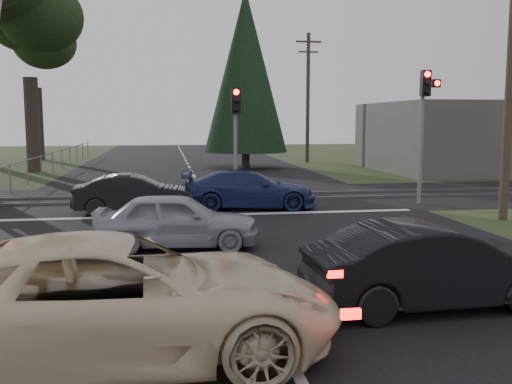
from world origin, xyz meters
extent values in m
plane|color=#2F3D1C|center=(0.00, 0.00, 0.00)|extent=(120.00, 120.00, 0.00)
cube|color=black|center=(0.00, 10.00, 0.01)|extent=(14.00, 100.00, 0.01)
cube|color=black|center=(0.00, 12.00, 0.01)|extent=(120.00, 8.00, 0.01)
cube|color=silver|center=(0.00, 8.20, 0.01)|extent=(13.00, 0.35, 0.00)
cube|color=#59544C|center=(0.00, 11.20, 0.05)|extent=(120.00, 0.12, 0.10)
cube|color=#59544C|center=(0.00, 12.80, 0.05)|extent=(120.00, 0.12, 0.10)
cylinder|color=slate|center=(7.50, 9.60, 1.90)|extent=(0.14, 0.14, 3.80)
cube|color=black|center=(7.50, 9.42, 4.25)|extent=(0.32, 0.24, 0.90)
sphere|color=#FF0C07|center=(7.50, 9.29, 4.55)|extent=(0.20, 0.20, 0.20)
sphere|color=black|center=(7.50, 9.29, 4.25)|extent=(0.18, 0.18, 0.18)
sphere|color=black|center=(7.50, 9.29, 3.95)|extent=(0.18, 0.18, 0.18)
cube|color=black|center=(7.88, 9.42, 4.25)|extent=(0.28, 0.22, 0.28)
sphere|color=#FF0C07|center=(7.88, 9.30, 4.25)|extent=(0.18, 0.18, 0.18)
cylinder|color=slate|center=(1.00, 10.80, 1.60)|extent=(0.14, 0.14, 3.20)
cube|color=black|center=(1.00, 10.62, 3.65)|extent=(0.32, 0.24, 0.90)
sphere|color=#FF0C07|center=(1.00, 10.49, 3.95)|extent=(0.20, 0.20, 0.20)
sphere|color=black|center=(1.00, 10.49, 3.65)|extent=(0.18, 0.18, 0.18)
sphere|color=black|center=(1.00, 10.49, 3.35)|extent=(0.18, 0.18, 0.18)
cylinder|color=#4C3D2D|center=(8.50, 6.00, 4.50)|extent=(0.26, 0.26, 9.00)
cylinder|color=#4C3D2D|center=(8.50, 30.00, 4.50)|extent=(0.26, 0.26, 9.00)
cube|color=#4C3D2D|center=(8.50, 30.00, 8.40)|extent=(1.80, 0.12, 0.12)
cube|color=#4C3D2D|center=(8.50, 30.00, 7.70)|extent=(1.40, 0.10, 0.10)
cylinder|color=#4C3D2D|center=(8.50, 55.00, 4.50)|extent=(0.26, 0.26, 9.00)
cube|color=#4C3D2D|center=(8.50, 55.00, 8.40)|extent=(1.80, 0.12, 0.12)
cube|color=#4C3D2D|center=(8.50, 55.00, 7.70)|extent=(1.40, 0.10, 0.10)
cylinder|color=#473D33|center=(-9.00, 25.00, 2.70)|extent=(0.80, 0.80, 5.40)
ellipsoid|color=black|center=(-9.00, 25.00, 9.60)|extent=(6.00, 6.00, 7.20)
cylinder|color=#473D33|center=(-11.00, 36.00, 2.70)|extent=(0.80, 0.80, 5.40)
ellipsoid|color=black|center=(-11.00, 36.00, 9.60)|extent=(6.00, 6.00, 7.20)
cylinder|color=#473D33|center=(3.50, 26.00, 1.00)|extent=(0.50, 0.50, 2.00)
cone|color=black|center=(3.50, 26.00, 6.00)|extent=(5.20, 5.20, 10.00)
cube|color=#59514C|center=(18.00, 22.00, 2.00)|extent=(14.00, 10.00, 4.00)
imported|color=beige|center=(-2.14, -2.51, 0.78)|extent=(5.71, 2.79, 1.56)
imported|color=black|center=(2.69, -1.25, 0.68)|extent=(4.17, 1.66, 1.35)
imported|color=#9B9DA2|center=(-1.25, 3.71, 0.65)|extent=(3.94, 1.88, 1.30)
imported|color=navy|center=(1.29, 9.39, 0.65)|extent=(4.63, 2.22, 1.30)
imported|color=black|center=(-2.50, 8.98, 0.62)|extent=(3.79, 1.34, 1.25)
camera|label=1|loc=(-1.48, -9.52, 2.98)|focal=40.00mm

